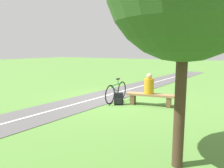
{
  "coord_description": "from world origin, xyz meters",
  "views": [
    {
      "loc": [
        -4.47,
        8.2,
        2.1
      ],
      "look_at": [
        -0.9,
        2.03,
        0.99
      ],
      "focal_mm": 35.59,
      "sensor_mm": 36.0,
      "label": 1
    }
  ],
  "objects_px": {
    "bicycle": "(116,92)",
    "bench": "(150,97)",
    "person_seated": "(149,85)",
    "backpack": "(119,99)"
  },
  "relations": [
    {
      "from": "bicycle",
      "to": "bench",
      "type": "bearing_deg",
      "value": 90.1
    },
    {
      "from": "bench",
      "to": "bicycle",
      "type": "height_order",
      "value": "bicycle"
    },
    {
      "from": "bench",
      "to": "bicycle",
      "type": "relative_size",
      "value": 1.01
    },
    {
      "from": "bench",
      "to": "person_seated",
      "type": "height_order",
      "value": "person_seated"
    },
    {
      "from": "person_seated",
      "to": "bicycle",
      "type": "xyz_separation_m",
      "value": [
        1.38,
        0.05,
        -0.38
      ]
    },
    {
      "from": "bicycle",
      "to": "backpack",
      "type": "xyz_separation_m",
      "value": [
        -0.34,
        0.43,
        -0.17
      ]
    },
    {
      "from": "backpack",
      "to": "bench",
      "type": "bearing_deg",
      "value": -155.94
    },
    {
      "from": "person_seated",
      "to": "backpack",
      "type": "xyz_separation_m",
      "value": [
        1.04,
        0.48,
        -0.55
      ]
    },
    {
      "from": "bench",
      "to": "person_seated",
      "type": "bearing_deg",
      "value": 0.0
    },
    {
      "from": "person_seated",
      "to": "bench",
      "type": "bearing_deg",
      "value": -180.0
    }
  ]
}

